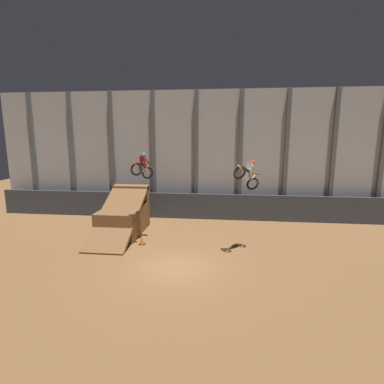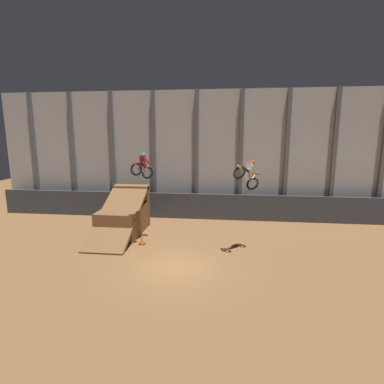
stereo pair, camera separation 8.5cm
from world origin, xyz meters
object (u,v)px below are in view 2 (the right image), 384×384
(dirt_ramp, at_px, (124,217))
(rider_bike_right_air, at_px, (247,174))
(rider_bike_left_air, at_px, (142,167))
(traffic_cone_near_ramp, at_px, (142,240))

(dirt_ramp, distance_m, rider_bike_right_air, 8.77)
(rider_bike_left_air, distance_m, traffic_cone_near_ramp, 4.25)
(traffic_cone_near_ramp, bearing_deg, dirt_ramp, 130.07)
(rider_bike_left_air, relative_size, rider_bike_right_air, 1.00)
(rider_bike_right_air, bearing_deg, rider_bike_left_air, -149.87)
(traffic_cone_near_ramp, bearing_deg, rider_bike_left_air, 87.89)
(rider_bike_left_air, xyz_separation_m, rider_bike_right_air, (5.95, -0.91, -0.21))
(dirt_ramp, bearing_deg, traffic_cone_near_ramp, -49.93)
(rider_bike_right_air, relative_size, traffic_cone_near_ramp, 3.03)
(rider_bike_left_air, distance_m, rider_bike_right_air, 6.02)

